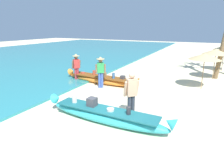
# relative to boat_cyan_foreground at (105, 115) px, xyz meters

# --- Properties ---
(ground_plane) EXTENTS (80.00, 80.00, 0.00)m
(ground_plane) POSITION_rel_boat_cyan_foreground_xyz_m (0.33, 0.18, -0.28)
(ground_plane) COLOR beige
(sea) EXTENTS (24.00, 56.00, 0.10)m
(sea) POSITION_rel_boat_cyan_foreground_xyz_m (-15.23, 8.18, -0.23)
(sea) COLOR teal
(sea) RESTS_ON ground
(boat_cyan_foreground) EXTENTS (4.75, 0.69, 0.79)m
(boat_cyan_foreground) POSITION_rel_boat_cyan_foreground_xyz_m (0.00, 0.00, 0.00)
(boat_cyan_foreground) COLOR #33B2BC
(boat_cyan_foreground) RESTS_ON ground
(boat_orange_midground) EXTENTS (4.82, 0.96, 0.74)m
(boat_orange_midground) POSITION_rel_boat_cyan_foreground_xyz_m (-2.54, 4.07, -0.03)
(boat_orange_midground) COLOR orange
(boat_orange_midground) RESTS_ON ground
(person_vendor_hatted) EXTENTS (0.57, 0.46, 1.72)m
(person_vendor_hatted) POSITION_rel_boat_cyan_foreground_xyz_m (-2.10, 3.31, 0.72)
(person_vendor_hatted) COLOR #3D5BA8
(person_vendor_hatted) RESTS_ON ground
(person_tourist_customer) EXTENTS (0.52, 0.54, 1.71)m
(person_tourist_customer) POSITION_rel_boat_cyan_foreground_xyz_m (0.68, 0.73, 0.69)
(person_tourist_customer) COLOR #333842
(person_tourist_customer) RESTS_ON ground
(person_vendor_assistant) EXTENTS (0.46, 0.57, 1.67)m
(person_vendor_assistant) POSITION_rel_boat_cyan_foreground_xyz_m (-4.14, 3.87, 0.69)
(person_vendor_assistant) COLOR #B2383D
(person_vendor_assistant) RESTS_ON ground
(parasol_row_0) EXTENTS (1.60, 1.60, 1.91)m
(parasol_row_0) POSITION_rel_boat_cyan_foreground_xyz_m (2.82, 5.62, 1.47)
(parasol_row_0) COLOR #8E6B47
(parasol_row_0) RESTS_ON ground
(parasol_row_1) EXTENTS (1.60, 1.60, 1.91)m
(parasol_row_1) POSITION_rel_boat_cyan_foreground_xyz_m (3.37, 8.11, 1.47)
(parasol_row_1) COLOR #8E6B47
(parasol_row_1) RESTS_ON ground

